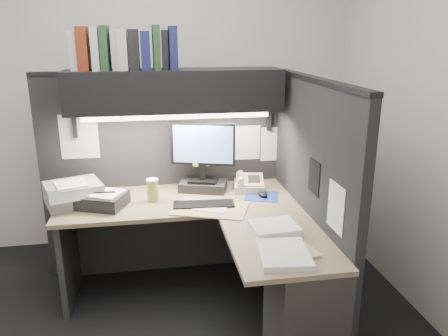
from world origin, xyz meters
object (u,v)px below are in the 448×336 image
(telephone, at_px, (249,184))
(overhead_shelf, at_px, (175,90))
(printer, at_px, (74,193))
(coffee_cup, at_px, (153,191))
(monitor, at_px, (203,164))
(desk, at_px, (235,268))
(notebook_stack, at_px, (103,200))
(keyboard, at_px, (204,205))

(telephone, bearing_deg, overhead_shelf, -178.14)
(printer, bearing_deg, coffee_cup, -25.62)
(monitor, distance_m, telephone, 0.39)
(coffee_cup, xyz_separation_m, printer, (-0.56, 0.05, -0.00))
(desk, relative_size, telephone, 7.18)
(printer, relative_size, notebook_stack, 1.20)
(desk, xyz_separation_m, telephone, (0.24, 0.67, 0.33))
(printer, xyz_separation_m, notebook_stack, (0.21, -0.10, -0.03))
(telephone, bearing_deg, keyboard, -133.75)
(coffee_cup, bearing_deg, keyboard, -25.13)
(overhead_shelf, height_order, monitor, overhead_shelf)
(overhead_shelf, height_order, notebook_stack, overhead_shelf)
(desk, bearing_deg, printer, 150.18)
(desk, bearing_deg, notebook_stack, 149.19)
(keyboard, bearing_deg, printer, 171.70)
(keyboard, xyz_separation_m, notebook_stack, (-0.70, 0.12, 0.04))
(overhead_shelf, bearing_deg, keyboard, -67.18)
(coffee_cup, bearing_deg, desk, -47.97)
(keyboard, distance_m, printer, 0.94)
(coffee_cup, bearing_deg, printer, 174.59)
(desk, height_order, monitor, monitor)
(keyboard, relative_size, telephone, 1.81)
(notebook_stack, bearing_deg, keyboard, -9.53)
(monitor, distance_m, printer, 0.96)
(coffee_cup, height_order, printer, coffee_cup)
(overhead_shelf, bearing_deg, notebook_stack, -155.68)
(printer, bearing_deg, notebook_stack, -45.79)
(monitor, distance_m, coffee_cup, 0.44)
(printer, distance_m, notebook_stack, 0.23)
(desk, xyz_separation_m, notebook_stack, (-0.85, 0.51, 0.33))
(telephone, distance_m, notebook_stack, 1.10)
(keyboard, distance_m, coffee_cup, 0.39)
(desk, height_order, coffee_cup, coffee_cup)
(monitor, bearing_deg, overhead_shelf, -172.61)
(keyboard, height_order, telephone, telephone)
(keyboard, distance_m, notebook_stack, 0.71)
(keyboard, height_order, printer, printer)
(telephone, bearing_deg, desk, -99.45)
(overhead_shelf, distance_m, coffee_cup, 0.75)
(overhead_shelf, relative_size, notebook_stack, 5.03)
(desk, height_order, notebook_stack, notebook_stack)
(keyboard, bearing_deg, coffee_cup, 160.02)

